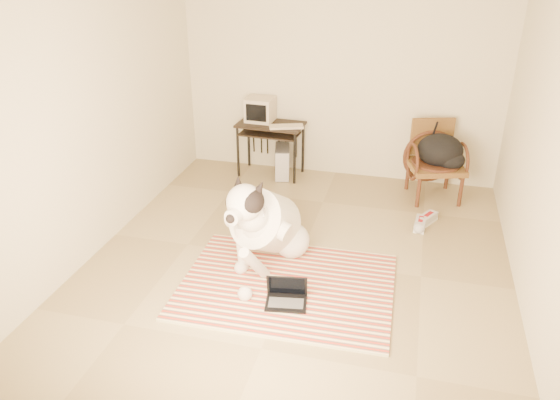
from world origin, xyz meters
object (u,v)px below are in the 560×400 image
at_px(laptop, 286,296).
at_px(pc_tower, 282,162).
at_px(dog, 266,225).
at_px(rattan_chair, 435,160).
at_px(crt_monitor, 260,109).
at_px(computer_desk, 270,131).
at_px(backpack, 442,152).

relative_size(laptop, pc_tower, 0.84).
bearing_deg(dog, rattan_chair, 51.82).
bearing_deg(pc_tower, crt_monitor, 161.85).
xyz_separation_m(crt_monitor, rattan_chair, (2.22, -0.23, -0.39)).
bearing_deg(computer_desk, pc_tower, -5.99).
height_order(crt_monitor, pc_tower, crt_monitor).
bearing_deg(rattan_chair, laptop, -114.87).
xyz_separation_m(computer_desk, rattan_chair, (2.06, -0.14, -0.14)).
xyz_separation_m(computer_desk, pc_tower, (0.16, -0.02, -0.40)).
bearing_deg(computer_desk, backpack, -5.71).
xyz_separation_m(dog, pc_tower, (-0.36, 2.07, -0.21)).
relative_size(dog, crt_monitor, 4.08).
relative_size(laptop, crt_monitor, 1.08).
bearing_deg(laptop, computer_desk, 108.10).
height_order(rattan_chair, backpack, rattan_chair).
bearing_deg(crt_monitor, rattan_chair, -5.79).
bearing_deg(backpack, dog, -130.43).
bearing_deg(pc_tower, dog, -80.06).
distance_m(crt_monitor, backpack, 2.32).
height_order(dog, pc_tower, dog).
relative_size(computer_desk, rattan_chair, 0.95).
distance_m(crt_monitor, pc_tower, 0.73).
xyz_separation_m(dog, rattan_chair, (1.54, 1.95, 0.04)).
bearing_deg(pc_tower, rattan_chair, -3.62).
bearing_deg(rattan_chair, computer_desk, 176.19).
relative_size(laptop, backpack, 0.70).
distance_m(dog, backpack, 2.47).
bearing_deg(computer_desk, dog, -75.84).
height_order(laptop, computer_desk, computer_desk).
bearing_deg(pc_tower, backpack, -5.69).
xyz_separation_m(laptop, crt_monitor, (-1.04, 2.78, 0.77)).
xyz_separation_m(laptop, rattan_chair, (1.18, 2.55, 0.38)).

